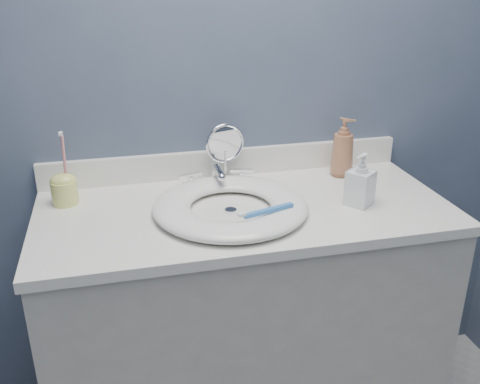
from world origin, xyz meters
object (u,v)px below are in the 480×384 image
object	(u,v)px
makeup_mirror	(225,150)
soap_bottle_clear	(361,180)
toothbrush_holder	(64,188)
soap_bottle_amber	(343,147)

from	to	relation	value
makeup_mirror	soap_bottle_clear	world-z (taller)	makeup_mirror
toothbrush_holder	soap_bottle_amber	bearing A→B (deg)	1.64
soap_bottle_amber	toothbrush_holder	bearing A→B (deg)	138.85
makeup_mirror	soap_bottle_clear	bearing A→B (deg)	-48.07
soap_bottle_amber	toothbrush_holder	world-z (taller)	toothbrush_holder
soap_bottle_clear	soap_bottle_amber	bearing A→B (deg)	131.10
soap_bottle_amber	toothbrush_holder	distance (m)	0.90
soap_bottle_amber	toothbrush_holder	xyz separation A→B (m)	(-0.90, -0.03, -0.05)
soap_bottle_amber	makeup_mirror	bearing A→B (deg)	131.04
makeup_mirror	soap_bottle_clear	xyz separation A→B (m)	(0.35, -0.28, -0.03)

